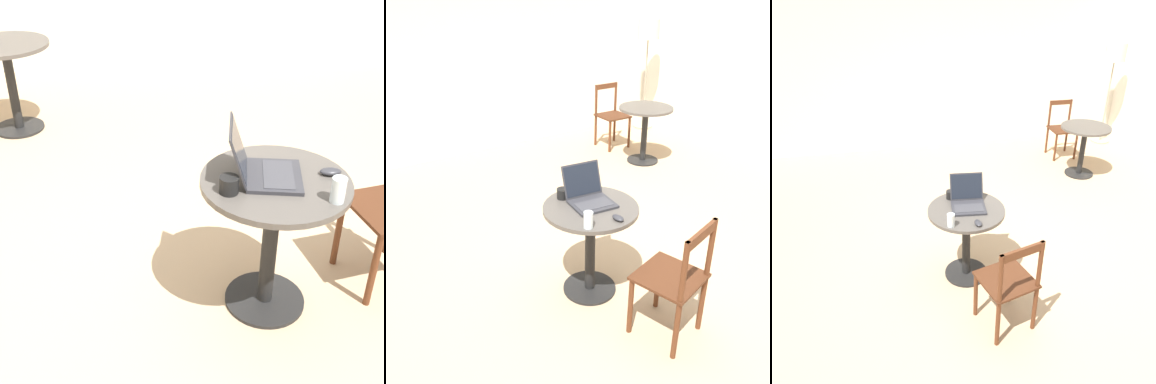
# 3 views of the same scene
# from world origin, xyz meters

# --- Properties ---
(ground_plane) EXTENTS (16.00, 16.00, 0.00)m
(ground_plane) POSITION_xyz_m (0.00, 0.00, 0.00)
(ground_plane) COLOR tan
(wall_back) EXTENTS (9.40, 0.06, 2.70)m
(wall_back) POSITION_xyz_m (0.00, 3.23, 1.35)
(wall_back) COLOR silver
(wall_back) RESTS_ON ground_plane
(cafe_table_near) EXTENTS (0.69, 0.69, 0.74)m
(cafe_table_near) POSITION_xyz_m (-0.40, -0.19, 0.55)
(cafe_table_near) COLOR black
(cafe_table_near) RESTS_ON ground_plane
(cafe_table_mid) EXTENTS (0.69, 0.69, 0.74)m
(cafe_table_mid) POSITION_xyz_m (1.76, 1.59, 0.55)
(cafe_table_mid) COLOR black
(cafe_table_mid) RESTS_ON ground_plane
(chair_near_front) EXTENTS (0.48, 0.48, 0.88)m
(chair_near_front) POSITION_xyz_m (-0.22, -0.89, 0.45)
(chair_near_front) COLOR #562D19
(chair_near_front) RESTS_ON ground_plane
(chair_mid_back) EXTENTS (0.41, 0.41, 0.88)m
(chair_mid_back) POSITION_xyz_m (1.77, 2.32, 0.45)
(chair_mid_back) COLOR #562D19
(chair_mid_back) RESTS_ON ground_plane
(floor_lamp) EXTENTS (0.32, 0.32, 1.68)m
(floor_lamp) POSITION_xyz_m (2.79, 2.73, 1.43)
(floor_lamp) COLOR #9E937F
(floor_lamp) RESTS_ON ground_plane
(laptop) EXTENTS (0.34, 0.37, 0.26)m
(laptop) POSITION_xyz_m (-0.37, -0.13, 0.79)
(laptop) COLOR #2D2D33
(laptop) RESTS_ON cafe_table_near
(mouse) EXTENTS (0.06, 0.10, 0.03)m
(mouse) POSITION_xyz_m (-0.36, -0.45, 0.76)
(mouse) COLOR #2D2D33
(mouse) RESTS_ON cafe_table_near
(mug) EXTENTS (0.12, 0.09, 0.08)m
(mug) POSITION_xyz_m (-0.49, 0.03, 0.78)
(mug) COLOR black
(mug) RESTS_ON cafe_table_near
(drinking_glass) EXTENTS (0.06, 0.06, 0.11)m
(drinking_glass) POSITION_xyz_m (-0.58, -0.42, 0.80)
(drinking_glass) COLOR silver
(drinking_glass) RESTS_ON cafe_table_near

